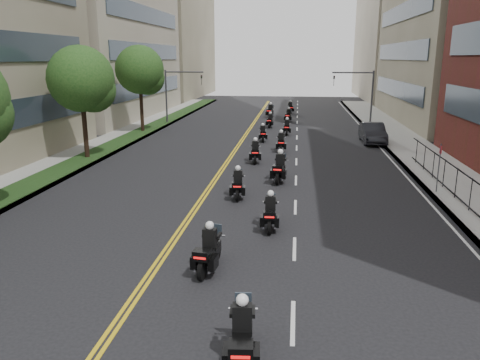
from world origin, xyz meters
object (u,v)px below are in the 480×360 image
object	(u,v)px
motorcycle_7	(281,143)
motorcycle_13	(290,108)
motorcycle_6	(255,153)
motorcycle_10	(270,121)
motorcycle_4	(238,185)
motorcycle_11	(289,116)
motorcycle_5	(280,169)
motorcycle_9	(287,128)
motorcycle_2	(209,252)
motorcycle_8	(263,134)
parked_sedan	(373,133)
motorcycle_1	(242,338)
motorcycle_12	(270,112)
motorcycle_3	(270,214)

from	to	relation	value
motorcycle_7	motorcycle_13	xyz separation A→B (m)	(0.29, 24.70, 0.01)
motorcycle_6	motorcycle_7	world-z (taller)	motorcycle_6
motorcycle_6	motorcycle_10	world-z (taller)	motorcycle_6
motorcycle_4	motorcycle_11	bearing A→B (deg)	81.45
motorcycle_5	motorcycle_9	distance (m)	16.79
motorcycle_5	motorcycle_11	bearing A→B (deg)	95.60
motorcycle_7	motorcycle_2	bearing A→B (deg)	-97.06
motorcycle_8	parked_sedan	size ratio (longest dim) A/B	0.42
motorcycle_1	motorcycle_11	size ratio (longest dim) A/B	1.04
motorcycle_9	motorcycle_12	bearing A→B (deg)	100.64
motorcycle_7	motorcycle_5	bearing A→B (deg)	-90.96
motorcycle_12	motorcycle_6	bearing A→B (deg)	-81.38
motorcycle_6	motorcycle_11	bearing A→B (deg)	80.47
motorcycle_7	motorcycle_10	size ratio (longest dim) A/B	1.03
parked_sedan	motorcycle_13	bearing A→B (deg)	109.16
motorcycle_2	motorcycle_3	bearing A→B (deg)	74.01
motorcycle_1	motorcycle_2	size ratio (longest dim) A/B	1.02
motorcycle_8	motorcycle_10	bearing A→B (deg)	82.47
motorcycle_8	motorcycle_9	xyz separation A→B (m)	(1.93, 3.75, 0.02)
motorcycle_6	motorcycle_9	distance (m)	12.06
motorcycle_7	motorcycle_9	distance (m)	7.91
motorcycle_3	motorcycle_7	xyz separation A→B (m)	(-0.15, 16.51, 0.01)
motorcycle_3	motorcycle_6	world-z (taller)	motorcycle_6
motorcycle_4	motorcycle_10	distance (m)	24.68
motorcycle_5	motorcycle_3	bearing A→B (deg)	-85.15
motorcycle_11	motorcycle_8	bearing A→B (deg)	-91.45
motorcycle_6	motorcycle_5	bearing A→B (deg)	-73.87
motorcycle_2	motorcycle_5	xyz separation A→B (m)	(1.88, 11.79, 0.07)
motorcycle_3	motorcycle_7	bearing A→B (deg)	89.41
motorcycle_7	motorcycle_8	distance (m)	4.48
motorcycle_8	motorcycle_7	bearing A→B (deg)	-74.60
motorcycle_9	parked_sedan	world-z (taller)	parked_sedan
motorcycle_1	motorcycle_3	distance (m)	8.93
motorcycle_3	motorcycle_11	size ratio (longest dim) A/B	0.97
motorcycle_1	motorcycle_4	size ratio (longest dim) A/B	1.05
parked_sedan	motorcycle_2	bearing A→B (deg)	-109.87
motorcycle_6	motorcycle_9	size ratio (longest dim) A/B	1.05
motorcycle_5	motorcycle_10	bearing A→B (deg)	100.37
motorcycle_6	motorcycle_13	distance (m)	28.77
motorcycle_9	motorcycle_7	bearing A→B (deg)	-91.38
motorcycle_7	motorcycle_10	world-z (taller)	motorcycle_7
motorcycle_8	motorcycle_1	bearing A→B (deg)	-93.26
motorcycle_11	parked_sedan	xyz separation A→B (m)	(7.15, -11.90, 0.16)
motorcycle_8	motorcycle_5	bearing A→B (deg)	-88.17
motorcycle_10	motorcycle_9	bearing A→B (deg)	-64.44
motorcycle_4	motorcycle_7	world-z (taller)	motorcycle_4
motorcycle_8	motorcycle_9	size ratio (longest dim) A/B	0.96
motorcycle_5	motorcycle_2	bearing A→B (deg)	-93.48
motorcycle_4	motorcycle_5	bearing A→B (deg)	55.28
motorcycle_10	motorcycle_11	bearing A→B (deg)	70.30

